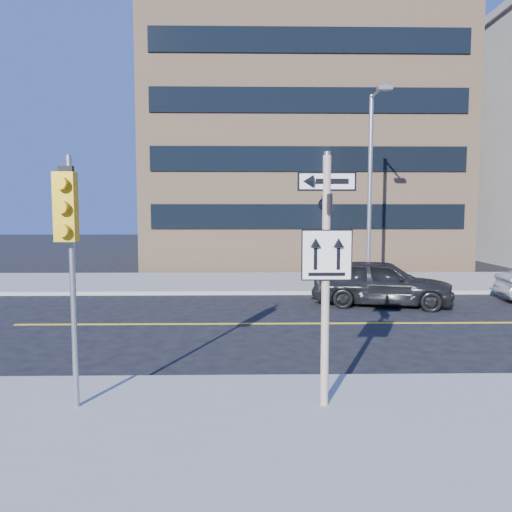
{
  "coord_description": "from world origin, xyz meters",
  "views": [
    {
      "loc": [
        -1.25,
        -10.34,
        3.29
      ],
      "look_at": [
        -0.99,
        4.0,
        1.99
      ],
      "focal_mm": 35.0,
      "sensor_mm": 36.0,
      "label": 1
    }
  ],
  "objects_px": {
    "traffic_signal": "(67,228)",
    "parked_car_a": "(382,282)",
    "sign_pole": "(326,265)",
    "streetlight_a": "(371,176)"
  },
  "relations": [
    {
      "from": "traffic_signal",
      "to": "parked_car_a",
      "type": "bearing_deg",
      "value": 51.71
    },
    {
      "from": "parked_car_a",
      "to": "sign_pole",
      "type": "bearing_deg",
      "value": 172.85
    },
    {
      "from": "sign_pole",
      "to": "streetlight_a",
      "type": "relative_size",
      "value": 0.51
    },
    {
      "from": "sign_pole",
      "to": "traffic_signal",
      "type": "height_order",
      "value": "sign_pole"
    },
    {
      "from": "sign_pole",
      "to": "parked_car_a",
      "type": "bearing_deg",
      "value": 69.66
    },
    {
      "from": "sign_pole",
      "to": "traffic_signal",
      "type": "distance_m",
      "value": 4.05
    },
    {
      "from": "traffic_signal",
      "to": "streetlight_a",
      "type": "relative_size",
      "value": 0.5
    },
    {
      "from": "sign_pole",
      "to": "traffic_signal",
      "type": "xyz_separation_m",
      "value": [
        -4.0,
        -0.15,
        0.59
      ]
    },
    {
      "from": "parked_car_a",
      "to": "streetlight_a",
      "type": "relative_size",
      "value": 0.6
    },
    {
      "from": "sign_pole",
      "to": "parked_car_a",
      "type": "xyz_separation_m",
      "value": [
        3.44,
        9.28,
        -1.62
      ]
    }
  ]
}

